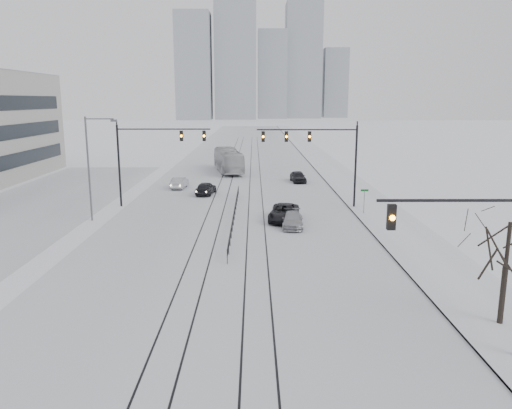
# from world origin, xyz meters

# --- Properties ---
(road) EXTENTS (22.00, 260.00, 0.02)m
(road) POSITION_xyz_m (0.00, 60.00, 0.01)
(road) COLOR silver
(road) RESTS_ON ground
(sidewalk_east) EXTENTS (5.00, 260.00, 0.16)m
(sidewalk_east) POSITION_xyz_m (13.50, 60.00, 0.08)
(sidewalk_east) COLOR silver
(sidewalk_east) RESTS_ON ground
(curb) EXTENTS (0.10, 260.00, 0.12)m
(curb) POSITION_xyz_m (11.05, 60.00, 0.06)
(curb) COLOR gray
(curb) RESTS_ON ground
(parking_strip) EXTENTS (14.00, 60.00, 0.03)m
(parking_strip) POSITION_xyz_m (-20.00, 35.00, 0.01)
(parking_strip) COLOR silver
(parking_strip) RESTS_ON ground
(tram_rails) EXTENTS (5.30, 180.00, 0.01)m
(tram_rails) POSITION_xyz_m (-0.00, 40.00, 0.02)
(tram_rails) COLOR black
(tram_rails) RESTS_ON ground
(skyline) EXTENTS (96.00, 48.00, 72.00)m
(skyline) POSITION_xyz_m (5.02, 273.63, 30.65)
(skyline) COLOR #9399A1
(skyline) RESTS_ON ground
(traffic_mast_near) EXTENTS (6.10, 0.37, 7.00)m
(traffic_mast_near) POSITION_xyz_m (10.79, 6.00, 4.56)
(traffic_mast_near) COLOR black
(traffic_mast_near) RESTS_ON ground
(traffic_mast_ne) EXTENTS (9.60, 0.37, 8.00)m
(traffic_mast_ne) POSITION_xyz_m (8.15, 34.99, 5.76)
(traffic_mast_ne) COLOR black
(traffic_mast_ne) RESTS_ON ground
(traffic_mast_nw) EXTENTS (9.10, 0.37, 8.00)m
(traffic_mast_nw) POSITION_xyz_m (-8.52, 36.00, 5.57)
(traffic_mast_nw) COLOR black
(traffic_mast_nw) RESTS_ON ground
(street_light_west) EXTENTS (2.73, 0.25, 9.00)m
(street_light_west) POSITION_xyz_m (-12.20, 30.00, 5.21)
(street_light_west) COLOR #595B60
(street_light_west) RESTS_ON ground
(bare_tree) EXTENTS (4.40, 4.40, 6.10)m
(bare_tree) POSITION_xyz_m (13.20, 9.00, 4.49)
(bare_tree) COLOR black
(bare_tree) RESTS_ON ground
(median_fence) EXTENTS (0.06, 24.00, 1.00)m
(median_fence) POSITION_xyz_m (0.00, 30.00, 0.53)
(median_fence) COLOR black
(median_fence) RESTS_ON ground
(street_sign) EXTENTS (0.70, 0.06, 2.40)m
(street_sign) POSITION_xyz_m (11.80, 32.00, 1.61)
(street_sign) COLOR #595B60
(street_sign) RESTS_ON ground
(sedan_sb_inner) EXTENTS (2.31, 4.41, 1.43)m
(sedan_sb_inner) POSITION_xyz_m (-3.64, 42.17, 0.72)
(sedan_sb_inner) COLOR black
(sedan_sb_inner) RESTS_ON ground
(sedan_sb_outer) EXTENTS (1.77, 4.16, 1.34)m
(sedan_sb_outer) POSITION_xyz_m (-7.17, 46.17, 0.67)
(sedan_sb_outer) COLOR #A5A7AC
(sedan_sb_outer) RESTS_ON ground
(sedan_nb_front) EXTENTS (3.16, 5.45, 1.43)m
(sedan_nb_front) POSITION_xyz_m (4.33, 29.80, 0.71)
(sedan_nb_front) COLOR black
(sedan_nb_front) RESTS_ON ground
(sedan_nb_right) EXTENTS (1.93, 4.29, 1.22)m
(sedan_nb_right) POSITION_xyz_m (4.91, 27.54, 0.61)
(sedan_nb_right) COLOR #9A9BA1
(sedan_nb_right) RESTS_ON ground
(sedan_nb_far) EXTENTS (2.09, 4.28, 1.41)m
(sedan_nb_far) POSITION_xyz_m (7.39, 50.70, 0.70)
(sedan_nb_far) COLOR black
(sedan_nb_far) RESTS_ON ground
(box_truck) EXTENTS (5.07, 12.41, 3.37)m
(box_truck) POSITION_xyz_m (-2.01, 59.93, 1.68)
(box_truck) COLOR #B9BCBE
(box_truck) RESTS_ON ground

